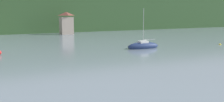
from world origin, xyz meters
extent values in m
cube|color=#2D4C28|center=(0.00, 136.23, 7.10)|extent=(352.00, 67.07, 14.19)
ellipsoid|color=#264223|center=(16.66, 153.00, 4.97)|extent=(246.40, 46.95, 35.23)
cube|color=gray|center=(12.49, 96.35, 2.70)|extent=(3.82, 3.30, 5.39)
pyramid|color=brown|center=(12.49, 96.35, 6.47)|extent=(4.01, 3.47, 1.16)
ellipsoid|color=navy|center=(15.74, 57.23, 0.39)|extent=(6.68, 2.43, 1.72)
cylinder|color=#B7B7BC|center=(15.74, 57.23, 4.28)|extent=(0.08, 0.08, 6.84)
cylinder|color=#ADADB2|center=(17.08, 57.17, 1.68)|extent=(2.69, 0.19, 0.07)
cube|color=silver|center=(15.74, 57.23, 1.17)|extent=(1.81, 1.35, 0.62)
sphere|color=yellow|center=(33.91, 54.69, 0.00)|extent=(0.52, 0.52, 0.52)
camera|label=1|loc=(-12.61, 14.57, 6.98)|focal=42.40mm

